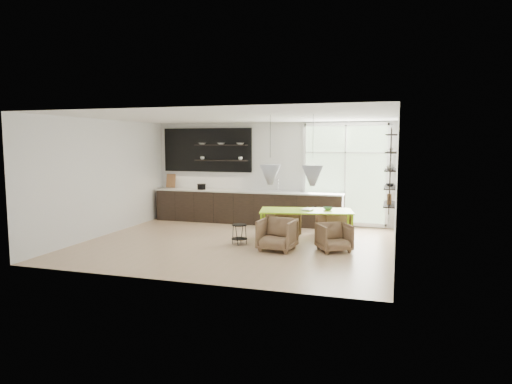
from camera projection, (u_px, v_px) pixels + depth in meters
name	position (u px, v px, depth m)	size (l,w,h in m)	color
room	(273.00, 178.00, 11.24)	(7.02, 6.01, 2.91)	tan
kitchen_run	(244.00, 202.00, 13.22)	(5.54, 0.69, 2.75)	black
right_shelving	(390.00, 172.00, 10.48)	(0.26, 1.22, 1.90)	black
dining_table	(306.00, 212.00, 10.55)	(2.26, 1.35, 0.77)	#A0D814
armchair_back_left	(283.00, 223.00, 11.35)	(0.69, 0.71, 0.64)	#7C6245
armchair_back_right	(333.00, 223.00, 11.38)	(0.70, 0.72, 0.65)	#7C6245
armchair_front_left	(277.00, 234.00, 9.86)	(0.74, 0.76, 0.69)	#7C6245
armchair_front_right	(334.00, 237.00, 9.79)	(0.64, 0.66, 0.60)	#7C6245
wire_stool	(239.00, 231.00, 10.45)	(0.36, 0.36, 0.46)	black
table_book	(303.00, 209.00, 10.59)	(0.23, 0.31, 0.03)	white
table_bowl	(328.00, 209.00, 10.57)	(0.21, 0.21, 0.07)	#588D63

